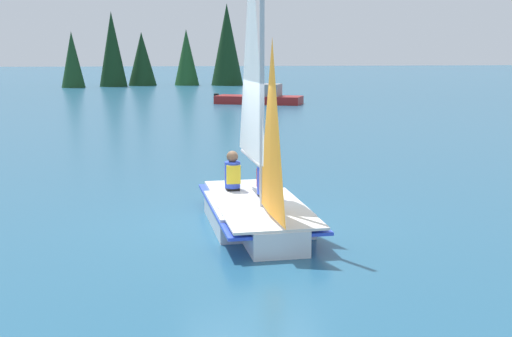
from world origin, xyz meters
name	(u,v)px	position (x,y,z in m)	size (l,w,h in m)	color
ground_plane	(256,224)	(0.00, 0.00, 0.00)	(260.00, 260.00, 0.00)	#235675
sailboat_main	(256,188)	(0.00, -0.02, 0.65)	(1.77, 4.15, 5.12)	silver
sailor_helm	(265,184)	(-0.24, -0.43, 0.63)	(0.31, 0.35, 1.16)	black
sailor_crew	(233,179)	(0.29, -1.06, 0.62)	(0.31, 0.35, 1.16)	black
motorboat_distant	(260,97)	(-4.29, -26.56, 0.40)	(5.32, 3.61, 1.17)	maroon
treeline_shore	(166,51)	(0.89, -48.31, 3.06)	(16.02, 4.87, 7.36)	#143319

